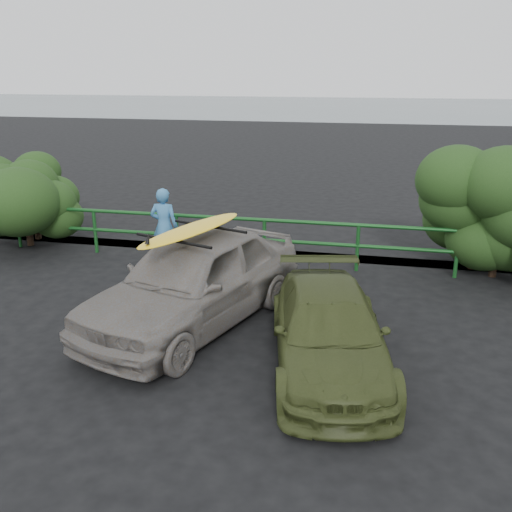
{
  "coord_description": "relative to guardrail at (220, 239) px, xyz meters",
  "views": [
    {
      "loc": [
        3.35,
        -6.62,
        4.09
      ],
      "look_at": [
        1.46,
        2.04,
        1.17
      ],
      "focal_mm": 40.0,
      "sensor_mm": 36.0,
      "label": 1
    }
  ],
  "objects": [
    {
      "name": "ground",
      "position": [
        0.0,
        -5.0,
        -0.52
      ],
      "size": [
        80.0,
        80.0,
        0.0
      ],
      "primitive_type": "plane",
      "color": "black"
    },
    {
      "name": "shrub_left",
      "position": [
        -4.8,
        0.4,
        0.51
      ],
      "size": [
        3.2,
        2.4,
        2.06
      ],
      "primitive_type": null,
      "color": "#213F17",
      "rests_on": "ground"
    },
    {
      "name": "man",
      "position": [
        -1.13,
        -0.41,
        0.32
      ],
      "size": [
        0.62,
        0.41,
        1.69
      ],
      "primitive_type": "imported",
      "rotation": [
        0.0,
        0.0,
        3.15
      ],
      "color": "teal",
      "rests_on": "ground"
    },
    {
      "name": "ocean",
      "position": [
        0.0,
        55.0,
        -0.52
      ],
      "size": [
        200.0,
        200.0,
        0.0
      ],
      "primitive_type": "plane",
      "color": "#516063",
      "rests_on": "ground"
    },
    {
      "name": "surfboard",
      "position": [
        0.48,
        -3.26,
        1.13
      ],
      "size": [
        1.32,
        2.56,
        0.07
      ],
      "primitive_type": "ellipsoid",
      "rotation": [
        0.0,
        0.0,
        -0.33
      ],
      "color": "yellow",
      "rests_on": "roof_rack"
    },
    {
      "name": "sedan",
      "position": [
        0.48,
        -3.26,
        0.26
      ],
      "size": [
        3.23,
        4.93,
        1.56
      ],
      "primitive_type": "imported",
      "rotation": [
        0.0,
        0.0,
        -0.33
      ],
      "color": "slate",
      "rests_on": "ground"
    },
    {
      "name": "guardrail",
      "position": [
        0.0,
        0.0,
        0.0
      ],
      "size": [
        14.0,
        0.08,
        1.04
      ],
      "primitive_type": null,
      "color": "#164D1C",
      "rests_on": "ground"
    },
    {
      "name": "shrub_right",
      "position": [
        5.0,
        0.5,
        0.75
      ],
      "size": [
        3.2,
        2.4,
        2.54
      ],
      "primitive_type": null,
      "color": "#213F17",
      "rests_on": "ground"
    },
    {
      "name": "olive_vehicle",
      "position": [
        2.8,
        -4.25,
        0.04
      ],
      "size": [
        2.27,
        4.07,
        1.11
      ],
      "primitive_type": "imported",
      "rotation": [
        0.0,
        0.0,
        0.19
      ],
      "color": "#3A441E",
      "rests_on": "ground"
    },
    {
      "name": "roof_rack",
      "position": [
        0.48,
        -3.26,
        1.06
      ],
      "size": [
        1.7,
        1.43,
        0.05
      ],
      "primitive_type": null,
      "rotation": [
        0.0,
        0.0,
        -0.33
      ],
      "color": "black",
      "rests_on": "sedan"
    }
  ]
}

